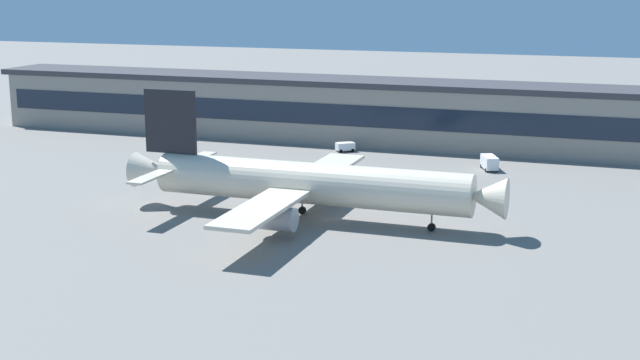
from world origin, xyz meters
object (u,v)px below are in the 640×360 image
at_px(airliner, 305,183).
at_px(baggage_tug, 345,146).
at_px(belt_loader, 161,134).
at_px(crew_van, 489,162).

bearing_deg(airliner, baggage_tug, 101.22).
relative_size(airliner, baggage_tug, 13.75).
xyz_separation_m(airliner, belt_loader, (-51.55, 50.53, -4.21)).
bearing_deg(crew_van, belt_loader, 173.71).
bearing_deg(baggage_tug, belt_loader, 179.83).
distance_m(belt_loader, baggage_tug, 41.55).
height_order(airliner, baggage_tug, airliner).
relative_size(belt_loader, crew_van, 1.18).
relative_size(belt_loader, baggage_tug, 1.64).
bearing_deg(belt_loader, crew_van, -6.29).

